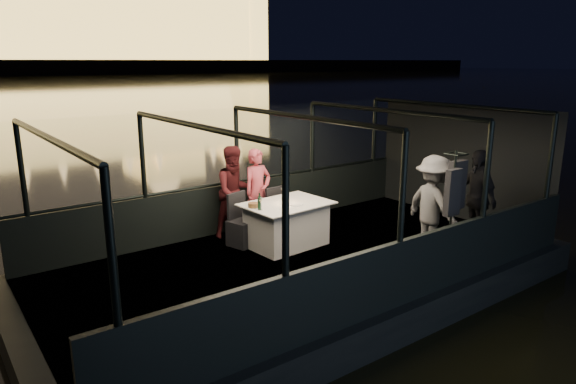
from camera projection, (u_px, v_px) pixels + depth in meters
boat_hull at (302, 288)px, 8.42m from camera, size 8.60×4.40×1.00m
boat_deck at (303, 261)px, 8.30m from camera, size 8.00×4.00×0.04m
gunwale_port at (238, 206)px, 9.74m from camera, size 8.00×0.08×0.90m
gunwale_starboard at (398, 274)px, 6.63m from camera, size 8.00×0.08×0.90m
cabin_glass_port at (237, 146)px, 9.46m from camera, size 8.00×0.02×1.40m
cabin_glass_starboard at (403, 188)px, 6.34m from camera, size 8.00×0.02×1.40m
cabin_roof_glass at (304, 117)px, 7.73m from camera, size 8.00×4.00×0.02m
end_wall_fore at (21, 243)px, 5.71m from camera, size 0.02×4.00×2.30m
end_wall_aft at (460, 162)px, 10.31m from camera, size 0.02×4.00×2.30m
canopy_ribs at (303, 191)px, 8.01m from camera, size 8.00×4.00×2.30m
dining_table_central at (287, 224)px, 8.85m from camera, size 1.52×1.15×0.77m
chair_port_left at (242, 220)px, 8.85m from camera, size 0.52×0.52×0.90m
chair_port_right at (280, 211)px, 9.40m from camera, size 0.43×0.43×0.86m
coat_stand at (451, 210)px, 7.86m from camera, size 0.53×0.43×1.83m
person_woman_coral at (258, 193)px, 9.46m from camera, size 0.60×0.42×1.58m
person_man_maroon at (236, 197)px, 9.24m from camera, size 0.84×0.68×1.67m
passenger_stripe at (433, 205)px, 8.34m from camera, size 0.77×1.16×1.67m
passenger_dark at (477, 197)px, 8.80m from camera, size 0.77×1.08×1.69m
wine_bottle at (259, 201)px, 8.32m from camera, size 0.08×0.08×0.28m
bread_basket at (253, 205)px, 8.49m from camera, size 0.23×0.23×0.07m
amber_candle at (286, 201)px, 8.73m from camera, size 0.07×0.07×0.07m
plate_near at (296, 204)px, 8.67m from camera, size 0.32×0.32×0.02m
plate_far at (256, 205)px, 8.61m from camera, size 0.29×0.29×0.02m
wine_glass_white at (261, 205)px, 8.31m from camera, size 0.09×0.09×0.21m
wine_glass_red at (283, 194)px, 8.98m from camera, size 0.09×0.09×0.19m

